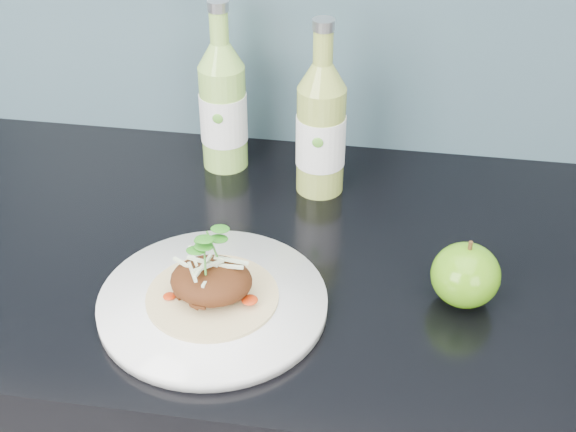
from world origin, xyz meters
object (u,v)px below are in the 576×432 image
(dinner_plate, at_px, (213,303))
(cider_bottle_left, at_px, (223,106))
(green_apple, at_px, (466,275))
(cider_bottle_right, at_px, (321,129))

(dinner_plate, distance_m, cider_bottle_left, 0.34)
(cider_bottle_left, bearing_deg, green_apple, -18.57)
(dinner_plate, height_order, cider_bottle_right, cider_bottle_right)
(green_apple, bearing_deg, cider_bottle_left, 142.69)
(green_apple, relative_size, cider_bottle_right, 0.37)
(green_apple, bearing_deg, cider_bottle_right, 132.20)
(cider_bottle_left, relative_size, cider_bottle_right, 1.00)
(green_apple, height_order, cider_bottle_left, cider_bottle_left)
(dinner_plate, bearing_deg, green_apple, 11.81)
(dinner_plate, height_order, green_apple, green_apple)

